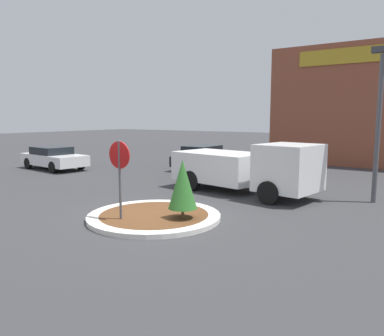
% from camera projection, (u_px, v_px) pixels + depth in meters
% --- Properties ---
extents(ground_plane, '(120.00, 120.00, 0.00)m').
position_uv_depth(ground_plane, '(154.00, 219.00, 11.00)').
color(ground_plane, '#38383A').
extents(traffic_island, '(3.90, 3.90, 0.14)m').
position_uv_depth(traffic_island, '(154.00, 216.00, 10.99)').
color(traffic_island, silver).
rests_on(traffic_island, ground_plane).
extents(stop_sign, '(0.75, 0.07, 2.33)m').
position_uv_depth(stop_sign, '(120.00, 166.00, 10.27)').
color(stop_sign, '#4C4C51').
rests_on(stop_sign, ground_plane).
extents(island_shrub, '(0.81, 0.81, 1.66)m').
position_uv_depth(island_shrub, '(183.00, 184.00, 10.42)').
color(island_shrub, brown).
rests_on(island_shrub, traffic_island).
extents(utility_truck, '(6.10, 3.07, 2.01)m').
position_uv_depth(utility_truck, '(246.00, 167.00, 14.51)').
color(utility_truck, white).
rests_on(utility_truck, ground_plane).
extents(storefront_building, '(12.38, 6.07, 7.30)m').
position_uv_depth(storefront_building, '(381.00, 106.00, 23.60)').
color(storefront_building, brown).
rests_on(storefront_building, ground_plane).
extents(parked_sedan_white, '(4.51, 2.28, 1.28)m').
position_uv_depth(parked_sedan_white, '(53.00, 158.00, 21.38)').
color(parked_sedan_white, silver).
rests_on(parked_sedan_white, ground_plane).
extents(parked_sedan_black, '(1.81, 4.44, 1.35)m').
position_uv_depth(parked_sedan_black, '(204.00, 157.00, 21.58)').
color(parked_sedan_black, black).
rests_on(parked_sedan_black, ground_plane).
extents(light_pole, '(0.70, 0.30, 5.29)m').
position_uv_depth(light_pole, '(379.00, 111.00, 12.66)').
color(light_pole, '#4C4C51').
rests_on(light_pole, ground_plane).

